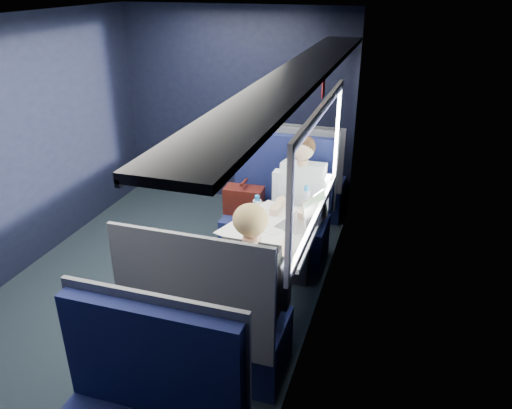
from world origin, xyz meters
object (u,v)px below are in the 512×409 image
(seat_bay_near, at_px, (276,216))
(seat_bay_far, at_px, (211,326))
(seat_row_front, at_px, (299,183))
(man, at_px, (300,199))
(bottle_small, at_px, (306,201))
(laptop, at_px, (307,217))
(woman, at_px, (253,281))
(table, at_px, (272,239))
(cup, at_px, (316,214))

(seat_bay_near, relative_size, seat_bay_far, 1.00)
(seat_row_front, height_order, man, man)
(seat_bay_far, xyz_separation_m, bottle_small, (0.36, 1.29, 0.43))
(seat_bay_far, distance_m, laptop, 1.19)
(man, relative_size, woman, 1.00)
(seat_bay_near, bearing_deg, bottle_small, -50.06)
(table, xyz_separation_m, seat_bay_far, (-0.18, -0.87, -0.25))
(man, bearing_deg, bottle_small, -68.32)
(seat_bay_far, relative_size, seat_row_front, 1.09)
(man, bearing_deg, seat_bay_near, 147.54)
(woman, distance_m, laptop, 0.90)
(table, relative_size, seat_bay_near, 0.79)
(seat_row_front, bearing_deg, bottle_small, -75.27)
(seat_bay_far, xyz_separation_m, laptop, (0.43, 1.04, 0.40))
(cup, bearing_deg, laptop, -110.79)
(table, distance_m, woman, 0.71)
(seat_bay_far, relative_size, man, 0.95)
(woman, bearing_deg, seat_bay_near, 99.69)
(seat_bay_far, distance_m, seat_row_front, 2.67)
(bottle_small, bearing_deg, seat_bay_far, -105.78)
(cup, bearing_deg, seat_bay_far, -112.09)
(table, distance_m, laptop, 0.33)
(laptop, bearing_deg, seat_bay_near, 122.40)
(man, relative_size, bottle_small, 5.45)
(laptop, relative_size, bottle_small, 1.72)
(table, distance_m, man, 0.70)
(table, height_order, bottle_small, bottle_small)
(seat_bay_near, xyz_separation_m, laptop, (0.45, -0.70, 0.39))
(cup, bearing_deg, table, -134.04)
(seat_bay_near, distance_m, cup, 0.83)
(seat_row_front, height_order, woman, woman)
(seat_bay_far, bearing_deg, seat_row_front, 90.00)
(table, distance_m, seat_row_front, 1.82)
(seat_row_front, bearing_deg, laptop, -75.32)
(table, relative_size, woman, 0.76)
(woman, bearing_deg, man, 90.00)
(woman, height_order, cup, woman)
(bottle_small, bearing_deg, woman, -95.81)
(man, height_order, bottle_small, man)
(cup, bearing_deg, man, 120.46)
(man, distance_m, woman, 1.41)
(man, bearing_deg, seat_row_front, 102.83)
(seat_row_front, distance_m, cup, 1.61)
(seat_row_front, height_order, bottle_small, seat_row_front)
(bottle_small, bearing_deg, laptop, -75.62)
(seat_bay_far, distance_m, woman, 0.43)
(seat_bay_near, bearing_deg, table, -76.94)
(laptop, bearing_deg, woman, -101.42)
(seat_row_front, xyz_separation_m, woman, (0.25, -2.50, 0.32))
(table, xyz_separation_m, man, (0.07, 0.70, 0.06))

